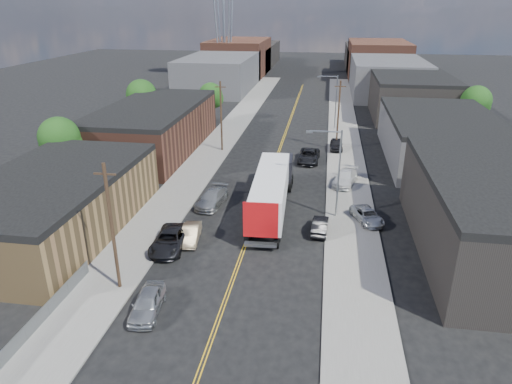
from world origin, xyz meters
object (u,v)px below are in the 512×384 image
(car_right_lot_b, at_px, (345,178))
(car_ahead_truck, at_px, (309,156))
(car_right_lot_c, at_px, (336,144))
(car_right_oncoming, at_px, (320,225))
(car_left_c, at_px, (170,240))
(car_left_b, at_px, (191,234))
(car_left_a, at_px, (147,303))
(car_right_lot_a, at_px, (367,216))
(car_left_d, at_px, (212,198))
(semi_truck, at_px, (273,186))

(car_right_lot_b, distance_m, car_ahead_truck, 9.26)
(car_right_lot_c, bearing_deg, car_ahead_truck, -123.74)
(car_right_oncoming, height_order, car_ahead_truck, car_ahead_truck)
(car_ahead_truck, bearing_deg, car_right_oncoming, -82.12)
(car_left_c, relative_size, car_right_lot_c, 1.29)
(car_left_b, bearing_deg, car_left_c, -138.72)
(car_right_lot_b, xyz_separation_m, car_right_lot_c, (-0.92, 13.72, -0.02))
(car_left_a, xyz_separation_m, car_right_lot_a, (16.00, 16.64, -0.01))
(car_left_d, bearing_deg, car_right_lot_b, 37.25)
(car_left_b, relative_size, car_left_d, 0.76)
(car_right_lot_a, relative_size, car_right_lot_b, 0.85)
(car_left_a, xyz_separation_m, car_left_b, (0.00, 10.48, -0.10))
(car_left_a, distance_m, car_right_lot_c, 42.29)
(car_left_b, bearing_deg, semi_truck, 42.96)
(car_left_a, bearing_deg, car_right_lot_a, 40.21)
(car_left_d, distance_m, car_right_lot_a, 16.11)
(car_right_oncoming, height_order, car_right_lot_b, car_right_lot_b)
(car_left_a, xyz_separation_m, car_right_lot_c, (13.20, 40.18, 0.12))
(car_left_b, relative_size, car_left_c, 0.73)
(car_left_d, relative_size, car_right_lot_a, 1.21)
(car_left_b, relative_size, car_right_lot_b, 0.78)
(car_left_c, height_order, car_right_lot_a, car_left_c)
(car_left_d, xyz_separation_m, car_right_lot_a, (16.00, -1.85, -0.02))
(car_left_a, xyz_separation_m, car_right_oncoming, (11.50, 13.99, -0.11))
(car_ahead_truck, bearing_deg, car_right_lot_a, -67.69)
(car_right_lot_c, bearing_deg, car_left_b, -114.70)
(car_right_oncoming, distance_m, car_right_lot_b, 12.74)
(car_right_lot_a, bearing_deg, car_right_oncoming, -170.34)
(car_left_b, bearing_deg, car_right_lot_c, 58.87)
(car_left_a, xyz_separation_m, car_left_d, (0.00, 18.48, 0.01))
(car_left_a, xyz_separation_m, car_right_lot_b, (14.12, 26.45, 0.14))
(car_right_oncoming, xyz_separation_m, car_right_lot_b, (2.62, 12.47, 0.25))
(car_ahead_truck, bearing_deg, semi_truck, -98.18)
(car_left_c, bearing_deg, car_left_a, -84.05)
(car_right_oncoming, relative_size, car_right_lot_a, 0.90)
(car_left_b, distance_m, car_left_c, 2.11)
(car_left_c, bearing_deg, car_left_b, 45.45)
(semi_truck, distance_m, car_left_b, 10.32)
(semi_truck, height_order, car_right_lot_c, semi_truck)
(semi_truck, height_order, car_right_oncoming, semi_truck)
(car_left_c, bearing_deg, car_right_lot_a, 20.97)
(car_left_b, distance_m, car_ahead_truck, 25.81)
(car_right_oncoming, bearing_deg, car_right_lot_b, -99.16)
(semi_truck, bearing_deg, car_left_a, -112.02)
(car_left_d, relative_size, car_ahead_truck, 0.95)
(car_right_lot_c, distance_m, car_ahead_truck, 6.79)
(semi_truck, relative_size, car_left_a, 3.78)
(car_left_c, bearing_deg, car_right_lot_b, 45.52)
(semi_truck, relative_size, car_left_b, 4.20)
(car_right_oncoming, bearing_deg, car_left_a, 53.29)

